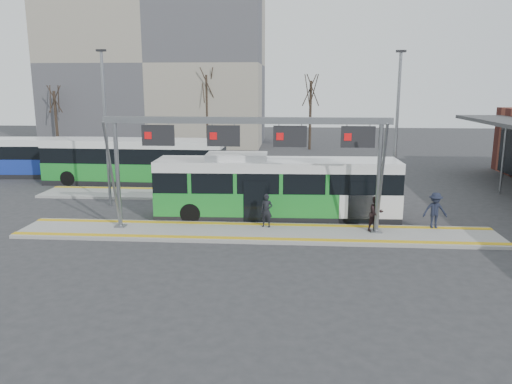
% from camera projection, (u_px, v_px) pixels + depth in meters
% --- Properties ---
extents(ground, '(120.00, 120.00, 0.00)m').
position_uv_depth(ground, '(256.00, 234.00, 23.02)').
color(ground, '#2D2D30').
rests_on(ground, ground).
extents(platform_main, '(22.00, 3.00, 0.15)m').
position_uv_depth(platform_main, '(256.00, 233.00, 23.00)').
color(platform_main, gray).
rests_on(platform_main, ground).
extents(platform_second, '(20.00, 3.00, 0.15)m').
position_uv_depth(platform_second, '(202.00, 194.00, 31.09)').
color(platform_second, gray).
rests_on(platform_second, ground).
extents(tactile_main, '(22.00, 2.65, 0.02)m').
position_uv_depth(tactile_main, '(256.00, 231.00, 22.99)').
color(tactile_main, gold).
rests_on(tactile_main, platform_main).
extents(tactile_second, '(20.00, 0.35, 0.02)m').
position_uv_depth(tactile_second, '(205.00, 189.00, 32.20)').
color(tactile_second, gold).
rests_on(tactile_second, platform_second).
extents(gantry, '(13.00, 1.68, 5.20)m').
position_uv_depth(gantry, '(249.00, 141.00, 22.39)').
color(gantry, slate).
rests_on(gantry, platform_main).
extents(apartment_block, '(24.50, 12.50, 18.40)m').
position_uv_depth(apartment_block, '(158.00, 63.00, 57.19)').
color(apartment_block, gray).
rests_on(apartment_block, ground).
extents(hero_bus, '(12.31, 2.96, 3.36)m').
position_uv_depth(hero_bus, '(276.00, 189.00, 25.51)').
color(hero_bus, black).
rests_on(hero_bus, ground).
extents(bg_bus_green, '(12.47, 2.91, 3.10)m').
position_uv_depth(bg_bus_green, '(135.00, 162.00, 34.52)').
color(bg_bus_green, black).
rests_on(bg_bus_green, ground).
extents(bg_bus_blue, '(11.15, 3.20, 2.87)m').
position_uv_depth(bg_bus_blue, '(31.00, 158.00, 37.29)').
color(bg_bus_blue, black).
rests_on(bg_bus_blue, ground).
extents(passenger_a, '(0.65, 0.49, 1.59)m').
position_uv_depth(passenger_a, '(267.00, 211.00, 23.53)').
color(passenger_a, black).
rests_on(passenger_a, platform_main).
extents(passenger_b, '(1.01, 0.97, 1.64)m').
position_uv_depth(passenger_b, '(376.00, 214.00, 22.88)').
color(passenger_b, black).
rests_on(passenger_b, platform_main).
extents(passenger_c, '(1.11, 0.65, 1.71)m').
position_uv_depth(passenger_c, '(435.00, 211.00, 23.28)').
color(passenger_c, '#1A1F30').
rests_on(passenger_c, platform_main).
extents(tree_left, '(1.40, 1.40, 8.81)m').
position_uv_depth(tree_left, '(207.00, 86.00, 51.48)').
color(tree_left, '#382B21').
rests_on(tree_left, ground).
extents(tree_mid, '(1.40, 1.40, 8.14)m').
position_uv_depth(tree_mid, '(311.00, 91.00, 52.03)').
color(tree_mid, '#382B21').
rests_on(tree_mid, ground).
extents(tree_far, '(1.40, 1.40, 6.97)m').
position_uv_depth(tree_far, '(54.00, 99.00, 51.66)').
color(tree_far, '#382B21').
rests_on(tree_far, ground).
extents(lamp_west, '(0.50, 0.25, 8.62)m').
position_uv_depth(lamp_west, '(106.00, 126.00, 27.53)').
color(lamp_west, slate).
rests_on(lamp_west, ground).
extents(lamp_east, '(0.50, 0.25, 8.53)m').
position_uv_depth(lamp_east, '(397.00, 127.00, 26.80)').
color(lamp_east, slate).
rests_on(lamp_east, ground).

